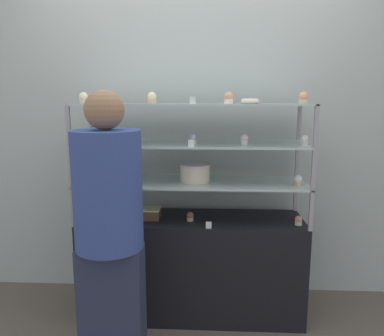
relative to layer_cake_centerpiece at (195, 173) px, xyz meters
name	(u,v)px	position (x,y,z in m)	size (l,w,h in m)	color
ground_plane	(192,311)	(-0.02, 0.01, -1.01)	(20.00, 20.00, 0.00)	brown
back_wall	(195,126)	(-0.02, 0.39, 0.29)	(8.00, 0.05, 2.60)	#A8B2AD
display_base	(192,265)	(-0.02, 0.01, -0.67)	(1.51, 0.46, 0.70)	black
display_riser_lower	(192,183)	(-0.02, 0.01, -0.07)	(1.51, 0.46, 0.26)	#99999E
display_riser_middle	(192,145)	(-0.02, 0.01, 0.18)	(1.51, 0.46, 0.26)	#99999E
display_riser_upper	(192,106)	(-0.02, 0.01, 0.44)	(1.51, 0.46, 0.26)	#99999E
layer_cake_centerpiece	(195,173)	(0.00, 0.00, 0.00)	(0.20, 0.20, 0.12)	beige
sheet_cake_frosted	(142,213)	(-0.36, -0.01, -0.28)	(0.25, 0.13, 0.07)	brown
cupcake_0	(86,216)	(-0.73, -0.06, -0.29)	(0.05, 0.05, 0.06)	#CCB28C
cupcake_1	(190,216)	(-0.03, -0.05, -0.29)	(0.05, 0.05, 0.06)	#CCB28C
cupcake_2	(298,221)	(0.67, -0.10, -0.29)	(0.05, 0.05, 0.06)	beige
price_tag_0	(209,225)	(0.10, -0.20, -0.30)	(0.04, 0.00, 0.04)	white
cupcake_3	(87,177)	(-0.72, -0.05, -0.03)	(0.05, 0.05, 0.07)	beige
cupcake_4	(298,180)	(0.66, -0.07, -0.03)	(0.05, 0.05, 0.07)	#CCB28C
price_tag_1	(133,184)	(-0.38, -0.20, -0.04)	(0.04, 0.00, 0.04)	white
cupcake_5	(86,139)	(-0.71, -0.06, 0.23)	(0.05, 0.05, 0.07)	white
cupcake_6	(137,139)	(-0.37, -0.04, 0.23)	(0.05, 0.05, 0.07)	beige
cupcake_7	(193,139)	(-0.01, -0.03, 0.23)	(0.05, 0.05, 0.07)	white
cupcake_8	(244,139)	(0.32, -0.05, 0.23)	(0.05, 0.05, 0.07)	white
cupcake_9	(304,141)	(0.69, -0.09, 0.23)	(0.05, 0.05, 0.07)	beige
price_tag_2	(191,143)	(-0.01, -0.20, 0.22)	(0.04, 0.00, 0.04)	white
cupcake_10	(84,98)	(-0.71, -0.07, 0.49)	(0.05, 0.05, 0.07)	#CCB28C
cupcake_11	(152,98)	(-0.26, -0.10, 0.49)	(0.05, 0.05, 0.07)	#CCB28C
cupcake_12	(229,98)	(0.21, -0.11, 0.49)	(0.05, 0.05, 0.07)	white
cupcake_13	(303,98)	(0.66, -0.11, 0.49)	(0.05, 0.05, 0.07)	#CCB28C
price_tag_3	(193,100)	(-0.01, -0.20, 0.48)	(0.04, 0.00, 0.04)	white
donut_glazed	(250,101)	(0.35, 0.03, 0.47)	(0.12, 0.12, 0.03)	#EFE5CC
customer_figure	(109,227)	(-0.43, -0.57, -0.19)	(0.36, 0.36, 1.55)	#282D47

